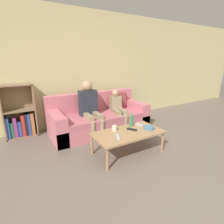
{
  "coord_description": "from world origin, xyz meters",
  "views": [
    {
      "loc": [
        -1.59,
        -1.17,
        1.52
      ],
      "look_at": [
        0.01,
        1.54,
        0.57
      ],
      "focal_mm": 28.0,
      "sensor_mm": 36.0,
      "label": 1
    }
  ],
  "objects": [
    {
      "name": "cup_near",
      "position": [
        -0.17,
        1.15,
        0.42
      ],
      "size": [
        0.08,
        0.08,
        0.09
      ],
      "color": "silver",
      "rests_on": "coffee_table"
    },
    {
      "name": "couch",
      "position": [
        0.03,
        2.14,
        0.27
      ],
      "size": [
        2.1,
        0.91,
        0.81
      ],
      "color": "#D1707F",
      "rests_on": "ground_plane"
    },
    {
      "name": "coffee_table",
      "position": [
        -0.01,
        0.99,
        0.34
      ],
      "size": [
        1.15,
        0.61,
        0.38
      ],
      "color": "#A87F56",
      "rests_on": "ground_plane"
    },
    {
      "name": "tv_remote_2",
      "position": [
        0.35,
        1.14,
        0.39
      ],
      "size": [
        0.08,
        0.18,
        0.02
      ],
      "rotation": [
        0.0,
        0.0,
        0.21
      ],
      "color": "#B7B7BC",
      "rests_on": "coffee_table"
    },
    {
      "name": "ground_plane",
      "position": [
        0.0,
        0.0,
        0.0
      ],
      "size": [
        22.0,
        22.0,
        0.0
      ],
      "primitive_type": "plane",
      "color": "#70665B"
    },
    {
      "name": "bottle",
      "position": [
        0.19,
        1.17,
        0.48
      ],
      "size": [
        0.06,
        0.06,
        0.24
      ],
      "color": "#33844C",
      "rests_on": "coffee_table"
    },
    {
      "name": "tv_remote_0",
      "position": [
        0.1,
        1.03,
        0.39
      ],
      "size": [
        0.13,
        0.17,
        0.02
      ],
      "rotation": [
        0.0,
        0.0,
        0.57
      ],
      "color": "black",
      "rests_on": "coffee_table"
    },
    {
      "name": "person_adult",
      "position": [
        -0.23,
        2.05,
        0.64
      ],
      "size": [
        0.36,
        0.63,
        1.12
      ],
      "rotation": [
        0.0,
        0.0,
        -0.03
      ],
      "color": "#9E8966",
      "rests_on": "ground_plane"
    },
    {
      "name": "tv_remote_1",
      "position": [
        -0.26,
        0.9,
        0.39
      ],
      "size": [
        0.11,
        0.17,
        0.02
      ],
      "rotation": [
        0.0,
        0.0,
        -0.43
      ],
      "color": "#B7B7BC",
      "rests_on": "coffee_table"
    },
    {
      "name": "bookshelf",
      "position": [
        -1.49,
        2.65,
        0.39
      ],
      "size": [
        0.59,
        0.28,
        1.07
      ],
      "color": "#8E7051",
      "rests_on": "ground_plane"
    },
    {
      "name": "snack_bowl",
      "position": [
        0.38,
        0.92,
        0.4
      ],
      "size": [
        0.18,
        0.18,
        0.05
      ],
      "color": "teal",
      "rests_on": "coffee_table"
    },
    {
      "name": "wall_back",
      "position": [
        0.0,
        2.81,
        1.3
      ],
      "size": [
        12.0,
        0.06,
        2.6
      ],
      "color": "beige",
      "rests_on": "ground_plane"
    },
    {
      "name": "person_child",
      "position": [
        0.42,
        2.0,
        0.49
      ],
      "size": [
        0.35,
        0.66,
        0.87
      ],
      "rotation": [
        0.0,
        0.0,
        -0.2
      ],
      "color": "#9E8966",
      "rests_on": "ground_plane"
    }
  ]
}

